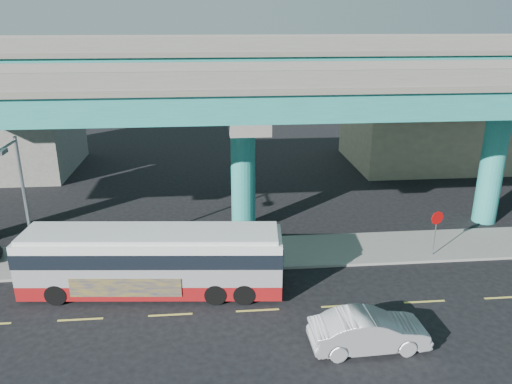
{
  "coord_description": "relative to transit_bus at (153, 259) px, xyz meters",
  "views": [
    {
      "loc": [
        -1.92,
        -20.14,
        12.84
      ],
      "look_at": [
        0.33,
        4.0,
        4.3
      ],
      "focal_mm": 35.0,
      "sensor_mm": 36.0,
      "label": 1
    }
  ],
  "objects": [
    {
      "name": "sidewalk",
      "position": [
        4.9,
        3.59,
        -1.69
      ],
      "size": [
        70.0,
        4.0,
        0.15
      ],
      "primitive_type": "cube",
      "color": "gray",
      "rests_on": "ground"
    },
    {
      "name": "viaduct",
      "position": [
        4.9,
        7.19,
        7.37
      ],
      "size": [
        52.0,
        12.4,
        11.7
      ],
      "color": "#217D7B",
      "rests_on": "ground"
    },
    {
      "name": "ground",
      "position": [
        4.9,
        -1.91,
        -1.77
      ],
      "size": [
        120.0,
        120.0,
        0.0
      ],
      "primitive_type": "plane",
      "color": "black",
      "rests_on": "ground"
    },
    {
      "name": "street_lamp",
      "position": [
        -6.28,
        1.54,
        3.17
      ],
      "size": [
        0.5,
        2.41,
        7.33
      ],
      "color": "gray",
      "rests_on": "sidewalk"
    },
    {
      "name": "transit_bus",
      "position": [
        0.0,
        0.0,
        0.0
      ],
      "size": [
        12.75,
        3.82,
        3.23
      ],
      "rotation": [
        0.0,
        0.0,
        -0.09
      ],
      "color": "maroon",
      "rests_on": "ground"
    },
    {
      "name": "building_beige",
      "position": [
        22.9,
        21.07,
        1.74
      ],
      "size": [
        14.0,
        10.23,
        7.0
      ],
      "color": "#C1AD89",
      "rests_on": "ground"
    },
    {
      "name": "stop_sign",
      "position": [
        15.26,
        2.27,
        0.29
      ],
      "size": [
        0.78,
        0.22,
        2.64
      ],
      "rotation": [
        0.0,
        0.0,
        -0.15
      ],
      "color": "gray",
      "rests_on": "sidewalk"
    },
    {
      "name": "sedan",
      "position": [
        9.14,
        -5.35,
        -0.97
      ],
      "size": [
        2.03,
        4.95,
        1.59
      ],
      "primitive_type": "imported",
      "rotation": [
        0.0,
        0.0,
        1.61
      ],
      "color": "#B1B0B5",
      "rests_on": "ground"
    },
    {
      "name": "lane_markings",
      "position": [
        4.9,
        -2.21,
        -1.76
      ],
      "size": [
        58.0,
        0.12,
        0.01
      ],
      "color": "#D8C64C",
      "rests_on": "ground"
    }
  ]
}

